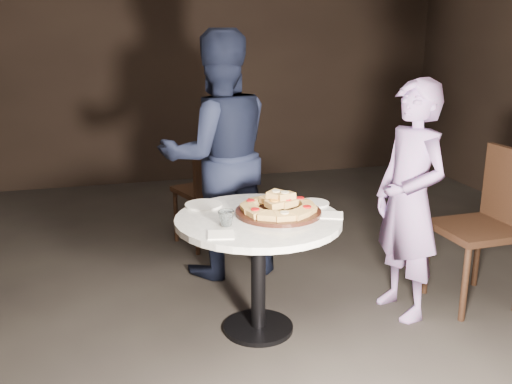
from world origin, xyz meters
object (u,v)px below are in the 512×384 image
(chair_far, at_px, (211,185))
(chair_right, at_px, (491,216))
(diner_teal, at_px, (410,201))
(water_glass, at_px, (226,218))
(serving_board, at_px, (278,212))
(table, at_px, (258,239))
(diner_navy, at_px, (218,156))
(focaccia_pile, at_px, (279,204))

(chair_far, xyz_separation_m, chair_right, (1.51, -1.39, 0.05))
(diner_teal, bearing_deg, water_glass, -95.06)
(serving_board, distance_m, chair_far, 1.37)
(water_glass, bearing_deg, table, 25.11)
(diner_navy, relative_size, diner_teal, 1.19)
(diner_teal, bearing_deg, focaccia_pile, -102.11)
(table, relative_size, diner_navy, 0.62)
(serving_board, bearing_deg, chair_far, 95.40)
(diner_teal, bearing_deg, table, -100.02)
(table, height_order, diner_navy, diner_navy)
(chair_far, distance_m, chair_right, 2.05)
(serving_board, bearing_deg, chair_right, -1.40)
(focaccia_pile, height_order, chair_far, chair_far)
(water_glass, xyz_separation_m, chair_far, (0.20, 1.47, -0.22))
(chair_far, bearing_deg, chair_right, 117.66)
(serving_board, relative_size, water_glass, 5.48)
(table, height_order, chair_right, chair_right)
(water_glass, relative_size, diner_navy, 0.05)
(focaccia_pile, bearing_deg, water_glass, -159.60)
(table, bearing_deg, water_glass, -154.89)
(serving_board, xyz_separation_m, focaccia_pile, (0.00, 0.00, 0.05))
(water_glass, height_order, chair_right, chair_right)
(water_glass, distance_m, diner_navy, 1.01)
(chair_right, relative_size, diner_navy, 0.58)
(chair_right, xyz_separation_m, diner_teal, (-0.58, -0.00, 0.15))
(water_glass, height_order, diner_navy, diner_navy)
(focaccia_pile, xyz_separation_m, chair_right, (1.38, -0.04, -0.18))
(diner_teal, bearing_deg, diner_navy, -142.76)
(diner_navy, distance_m, diner_teal, 1.33)
(serving_board, bearing_deg, diner_navy, 100.34)
(water_glass, distance_m, chair_right, 1.72)
(chair_right, distance_m, diner_navy, 1.81)
(diner_teal, bearing_deg, serving_board, -101.92)
(serving_board, xyz_separation_m, water_glass, (-0.32, -0.12, 0.03))
(focaccia_pile, distance_m, diner_navy, 0.89)
(serving_board, height_order, water_glass, water_glass)
(focaccia_pile, height_order, chair_right, chair_right)
(serving_board, distance_m, diner_teal, 0.80)
(focaccia_pile, height_order, diner_teal, diner_teal)
(diner_navy, height_order, diner_teal, diner_navy)
(focaccia_pile, bearing_deg, serving_board, -143.34)
(table, distance_m, chair_far, 1.38)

